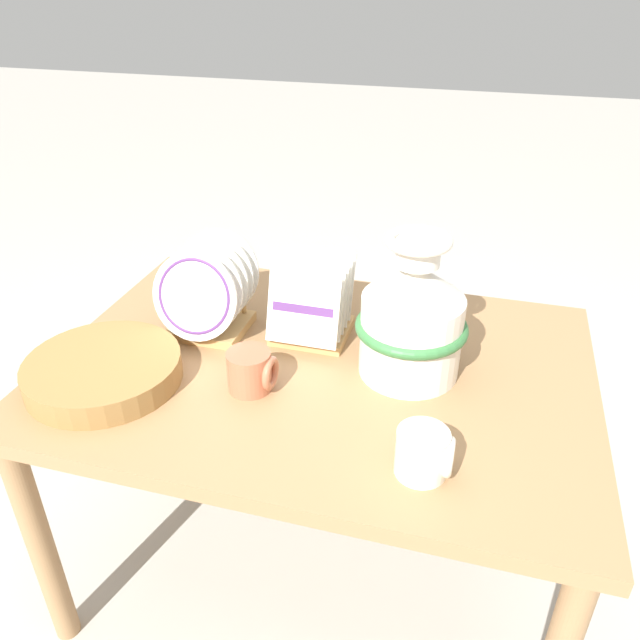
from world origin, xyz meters
The scene contains 8 objects.
ground_plane centered at (0.00, 0.00, 0.00)m, with size 14.00×14.00×0.00m, color #B2ADA3.
display_table centered at (0.00, 0.00, 0.57)m, with size 1.17×0.83×0.65m.
ceramic_vase centered at (0.19, 0.02, 0.78)m, with size 0.24×0.24×0.31m.
dish_rack_round_plates centered at (-0.29, 0.06, 0.74)m, with size 0.20×0.20×0.22m.
dish_rack_square_plates centered at (-0.05, 0.11, 0.72)m, with size 0.17×0.19×0.18m.
wicker_charger_stack centered at (-0.42, -0.19, 0.68)m, with size 0.32×0.32×0.05m.
mug_cream_glaze centered at (0.26, -0.27, 0.69)m, with size 0.10×0.09×0.09m.
mug_terracotta_glaze centered at (-0.11, -0.13, 0.69)m, with size 0.10×0.09×0.09m.
Camera 1 is at (0.31, -1.10, 1.43)m, focal length 35.00 mm.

